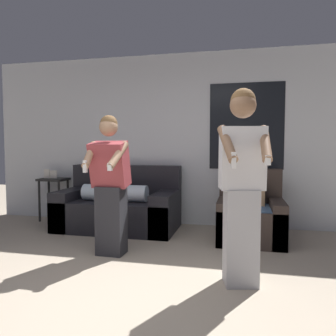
{
  "coord_description": "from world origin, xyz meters",
  "views": [
    {
      "loc": [
        1.09,
        -2.24,
        1.24
      ],
      "look_at": [
        0.37,
        0.98,
        1.02
      ],
      "focal_mm": 35.0,
      "sensor_mm": 36.0,
      "label": 1
    }
  ],
  "objects_px": {
    "side_table": "(53,187)",
    "person_left": "(110,185)",
    "person_right": "(242,184)",
    "couch": "(119,207)",
    "armchair": "(250,216)"
  },
  "relations": [
    {
      "from": "side_table",
      "to": "person_left",
      "type": "xyz_separation_m",
      "value": [
        1.62,
        -1.45,
        0.23
      ]
    },
    {
      "from": "person_left",
      "to": "person_right",
      "type": "height_order",
      "value": "person_right"
    },
    {
      "from": "side_table",
      "to": "person_left",
      "type": "height_order",
      "value": "person_left"
    },
    {
      "from": "couch",
      "to": "person_right",
      "type": "bearing_deg",
      "value": -43.13
    },
    {
      "from": "side_table",
      "to": "person_right",
      "type": "height_order",
      "value": "person_right"
    },
    {
      "from": "person_right",
      "to": "person_left",
      "type": "bearing_deg",
      "value": 160.47
    },
    {
      "from": "armchair",
      "to": "person_left",
      "type": "bearing_deg",
      "value": -148.39
    },
    {
      "from": "person_left",
      "to": "side_table",
      "type": "bearing_deg",
      "value": 138.26
    },
    {
      "from": "couch",
      "to": "person_left",
      "type": "bearing_deg",
      "value": -73.61
    },
    {
      "from": "armchair",
      "to": "person_left",
      "type": "xyz_separation_m",
      "value": [
        -1.58,
        -0.97,
        0.49
      ]
    },
    {
      "from": "person_left",
      "to": "person_right",
      "type": "bearing_deg",
      "value": -19.53
    },
    {
      "from": "couch",
      "to": "person_right",
      "type": "xyz_separation_m",
      "value": [
        1.8,
        -1.69,
        0.59
      ]
    },
    {
      "from": "person_right",
      "to": "side_table",
      "type": "bearing_deg",
      "value": 147.48
    },
    {
      "from": "couch",
      "to": "person_right",
      "type": "distance_m",
      "value": 2.54
    },
    {
      "from": "armchair",
      "to": "person_left",
      "type": "height_order",
      "value": "person_left"
    }
  ]
}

